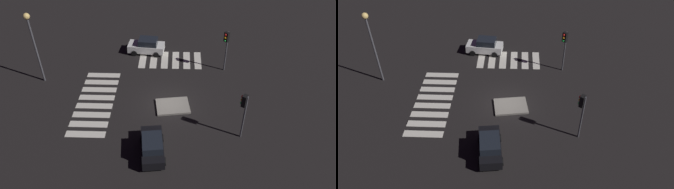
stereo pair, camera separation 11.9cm
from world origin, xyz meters
The scene contains 9 objects.
ground_plane centered at (0.00, 0.00, 0.00)m, with size 80.00×80.00×0.00m, color black.
traffic_island centered at (-0.43, 0.47, 0.09)m, with size 3.14×2.53×0.18m.
car_white centered at (2.55, -8.37, 0.82)m, with size 3.96×2.10×1.67m.
car_black centered at (0.96, 5.83, 0.81)m, with size 2.13×3.93×1.65m.
traffic_light_west centered at (-5.72, 3.76, 3.09)m, with size 0.53×0.54×4.07m.
traffic_light_south centered at (-5.33, -5.26, 3.24)m, with size 0.54×0.54×4.28m.
street_lamp centered at (11.99, -3.01, 4.82)m, with size 0.56×0.56×6.98m.
crosswalk_near centered at (0.00, -6.97, 0.01)m, with size 6.45×3.20×0.02m.
crosswalk_side centered at (6.46, 0.00, 0.01)m, with size 3.20×8.75×0.02m.
Camera 2 is at (-0.85, 22.34, 19.16)m, focal length 35.56 mm.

